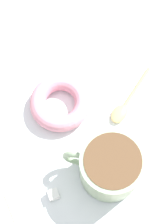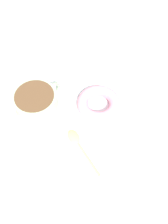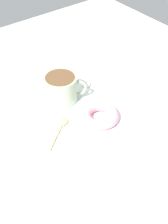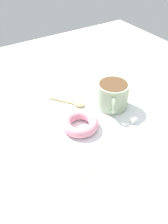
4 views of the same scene
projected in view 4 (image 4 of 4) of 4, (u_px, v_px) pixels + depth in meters
The scene contains 6 objects.
ground_plane at pixel (88, 118), 73.66cm from camera, with size 120.00×120.00×2.00cm, color beige.
napkin at pixel (84, 118), 71.92cm from camera, with size 34.19×34.19×0.30cm, color white.
coffee_cup at pixel (112, 94), 73.93cm from camera, with size 9.45×11.48×7.71cm.
donut at pixel (80, 124), 67.69cm from camera, with size 10.13×10.13×2.63cm, color pink.
spoon at pixel (75, 103), 76.42cm from camera, with size 8.34×10.56×0.90cm.
sugar_cube at pixel (133, 120), 69.85cm from camera, with size 1.56×1.56×1.56cm, color white.
Camera 4 is at (-31.24, -46.79, 46.60)cm, focal length 40.00 mm.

